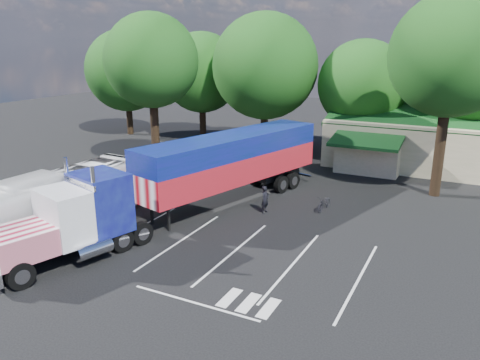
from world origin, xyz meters
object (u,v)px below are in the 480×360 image
at_px(woman, 265,199).
at_px(tour_bus, 56,202).
at_px(semi_truck, 198,172).
at_px(bicycle, 324,203).
at_px(silver_sedan, 433,167).

distance_m(woman, tour_bus, 12.30).
distance_m(semi_truck, bicycle, 8.29).
bearing_deg(silver_sedan, semi_truck, 125.07).
bearing_deg(silver_sedan, bicycle, 137.93).
distance_m(bicycle, tour_bus, 16.13).
relative_size(woman, tour_bus, 0.14).
bearing_deg(silver_sedan, tour_bus, 123.22).
height_order(woman, silver_sedan, woman).
height_order(semi_truck, woman, semi_truck).
xyz_separation_m(semi_truck, woman, (3.61, 2.04, -1.84)).
xyz_separation_m(bicycle, silver_sedan, (5.39, 11.87, 0.18)).
xyz_separation_m(woman, tour_bus, (-9.30, -8.00, 0.84)).
bearing_deg(woman, semi_truck, 128.71).
distance_m(bicycle, silver_sedan, 13.04).
relative_size(semi_truck, woman, 13.09).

